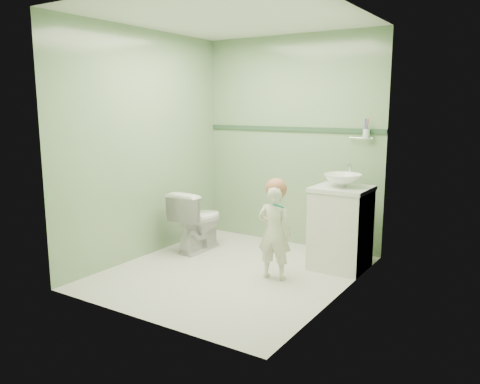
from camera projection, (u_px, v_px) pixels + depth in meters
The scene contains 12 objects.
ground at pixel (232, 272), 4.71m from camera, with size 2.50×2.50×0.00m, color silver.
room_shell at pixel (231, 150), 4.50m from camera, with size 2.50×2.54×2.40m.
trim_stripe at pixel (291, 129), 5.50m from camera, with size 2.20×0.02×0.05m, color #305137.
vanity at pixel (341, 229), 4.78m from camera, with size 0.52×0.50×0.80m, color white.
counter at pixel (342, 189), 4.70m from camera, with size 0.54×0.52×0.04m, color white.
basin at pixel (342, 180), 4.69m from camera, with size 0.37×0.37×0.13m, color white.
faucet at pixel (349, 170), 4.83m from camera, with size 0.03×0.13×0.18m.
cup_holder at pixel (366, 133), 4.98m from camera, with size 0.26×0.07×0.21m.
toilet at pixel (198, 220), 5.40m from camera, with size 0.38×0.67×0.69m, color white.
toddler at pixel (274, 233), 4.48m from camera, with size 0.33×0.21×0.89m, color beige.
hair_cap at pixel (276, 189), 4.42m from camera, with size 0.20×0.20×0.20m, color #B06749.
teal_toothbrush at pixel (278, 205), 4.28m from camera, with size 0.11×0.14×0.08m.
Camera 1 is at (2.49, -3.74, 1.62)m, focal length 35.88 mm.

